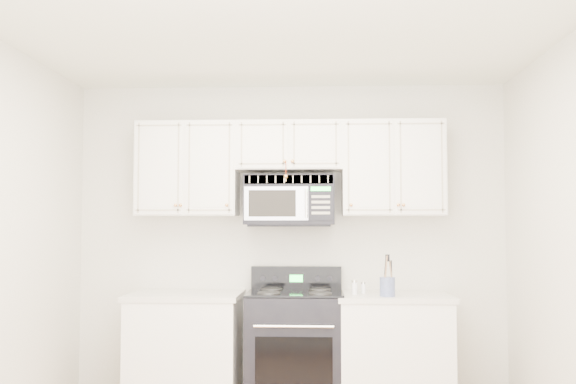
{
  "coord_description": "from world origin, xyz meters",
  "views": [
    {
      "loc": [
        0.22,
        -3.53,
        1.44
      ],
      "look_at": [
        0.0,
        1.3,
        1.7
      ],
      "focal_mm": 40.0,
      "sensor_mm": 36.0,
      "label": 1
    }
  ],
  "objects": [
    {
      "name": "range",
      "position": [
        0.05,
        1.44,
        0.48
      ],
      "size": [
        0.73,
        0.67,
        1.11
      ],
      "color": "black",
      "rests_on": "ground"
    },
    {
      "name": "microwave",
      "position": [
        -0.0,
        1.57,
        1.65
      ],
      "size": [
        0.71,
        0.4,
        0.39
      ],
      "color": "black",
      "rests_on": "ground"
    },
    {
      "name": "shaker_pepper",
      "position": [
        0.57,
        1.43,
        0.97
      ],
      "size": [
        0.04,
        0.04,
        0.09
      ],
      "color": "white",
      "rests_on": "base_cabinet_right"
    },
    {
      "name": "utensil_crock",
      "position": [
        0.74,
        1.26,
        1.0
      ],
      "size": [
        0.11,
        0.11,
        0.3
      ],
      "color": "#59679D",
      "rests_on": "base_cabinet_right"
    },
    {
      "name": "base_cabinet_left",
      "position": [
        -0.8,
        1.44,
        0.43
      ],
      "size": [
        0.86,
        0.65,
        0.92
      ],
      "color": "white",
      "rests_on": "ground"
    },
    {
      "name": "upper_cabinets",
      "position": [
        -0.0,
        1.58,
        1.93
      ],
      "size": [
        2.44,
        0.37,
        0.75
      ],
      "color": "white",
      "rests_on": "ground"
    },
    {
      "name": "room",
      "position": [
        0.0,
        0.0,
        1.3
      ],
      "size": [
        3.51,
        3.51,
        2.61
      ],
      "color": "brown",
      "rests_on": "ground"
    },
    {
      "name": "base_cabinet_right",
      "position": [
        0.8,
        1.44,
        0.43
      ],
      "size": [
        0.86,
        0.65,
        0.92
      ],
      "color": "white",
      "rests_on": "ground"
    },
    {
      "name": "shaker_salt",
      "position": [
        0.5,
        1.39,
        0.97
      ],
      "size": [
        0.04,
        0.04,
        0.11
      ],
      "color": "white",
      "rests_on": "base_cabinet_right"
    }
  ]
}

